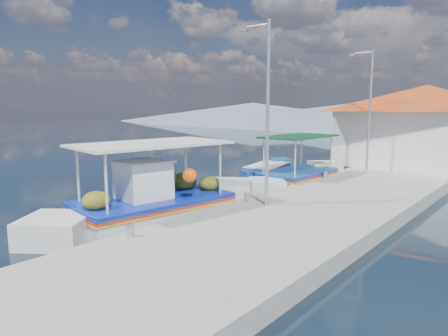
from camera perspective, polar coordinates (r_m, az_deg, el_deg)
The scene contains 9 objects.
ground at distance 15.64m, azimuth -12.58°, elevation -5.58°, with size 160.00×160.00×0.00m, color black.
quay at distance 16.77m, azimuth 17.32°, elevation -3.92°, with size 5.00×44.00×0.50m, color #9D9B93.
bollards at distance 16.93m, azimuth 9.83°, elevation -2.14°, with size 0.20×17.20×0.30m.
main_caique at distance 13.72m, azimuth -9.62°, elevation -5.10°, with size 3.46×8.76×2.92m.
caique_green_canopy at distance 19.67m, azimuth 10.41°, elevation -1.37°, with size 2.31×7.16×2.68m.
caique_blue_hull at distance 22.22m, azimuth 6.22°, elevation -0.47°, with size 2.31×5.29×0.96m.
harbor_building at distance 24.90m, azimuth 26.28°, elevation 5.49°, with size 10.49×10.49×4.40m.
lamp_post_near at distance 13.50m, azimuth 5.81°, elevation 8.85°, with size 1.21×0.14×6.00m.
lamp_post_far at distance 21.55m, azimuth 19.50°, elevation 8.38°, with size 1.21×0.14×6.00m.
Camera 1 is at (12.07, -9.18, 3.84)m, focal length 32.70 mm.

